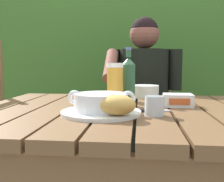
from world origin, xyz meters
The scene contains 13 objects.
dining_table centered at (0.00, 0.00, 0.66)m, with size 1.13×0.89×0.76m.
hedge_backdrop centered at (0.01, 1.55, 0.94)m, with size 3.00×0.78×2.26m.
chair_near_diner centered at (0.10, 0.88, 0.47)m, with size 0.43×0.47×0.92m.
person_eating centered at (0.10, 0.69, 0.73)m, with size 0.48×0.47×1.23m.
serving_plate centered at (-0.06, -0.12, 0.77)m, with size 0.28×0.28×0.01m.
soup_bowl centered at (-0.06, -0.12, 0.81)m, with size 0.24×0.19×0.07m.
bread_roll centered at (0.01, -0.20, 0.81)m, with size 0.13×0.11×0.07m.
beer_glass centered at (-0.03, 0.10, 0.85)m, with size 0.07×0.07×0.18m.
beer_bottle centered at (0.03, 0.18, 0.87)m, with size 0.06×0.06×0.25m.
water_glass_small centered at (0.13, -0.13, 0.80)m, with size 0.06×0.06×0.07m.
butter_tub centered at (0.23, 0.07, 0.79)m, with size 0.12×0.09×0.05m.
table_knife centered at (0.10, -0.07, 0.77)m, with size 0.15×0.05×0.01m.
diner_bowl centered at (0.10, 0.34, 0.79)m, with size 0.14×0.14×0.06m.
Camera 1 is at (0.08, -1.01, 0.94)m, focal length 41.89 mm.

